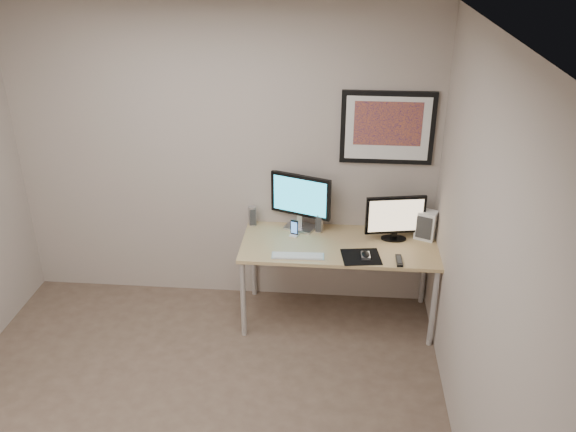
{
  "coord_description": "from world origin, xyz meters",
  "views": [
    {
      "loc": [
        0.96,
        -3.06,
        3.11
      ],
      "look_at": [
        0.6,
        1.1,
        1.09
      ],
      "focal_mm": 38.0,
      "sensor_mm": 36.0,
      "label": 1
    }
  ],
  "objects_px": {
    "phone_dock": "(294,228)",
    "speaker_left": "(252,216)",
    "speaker_right": "(319,223)",
    "fan_unit": "(426,225)",
    "desk": "(339,251)",
    "monitor_tv": "(395,217)",
    "monitor_large": "(301,199)",
    "keyboard": "(298,256)",
    "framed_art": "(388,128)"
  },
  "relations": [
    {
      "from": "monitor_large",
      "to": "fan_unit",
      "type": "xyz_separation_m",
      "value": [
        1.05,
        -0.09,
        -0.15
      ]
    },
    {
      "from": "desk",
      "to": "monitor_tv",
      "type": "relative_size",
      "value": 3.26
    },
    {
      "from": "phone_dock",
      "to": "fan_unit",
      "type": "relative_size",
      "value": 0.59
    },
    {
      "from": "phone_dock",
      "to": "monitor_tv",
      "type": "bearing_deg",
      "value": 20.62
    },
    {
      "from": "fan_unit",
      "to": "monitor_large",
      "type": "bearing_deg",
      "value": -161.87
    },
    {
      "from": "desk",
      "to": "monitor_large",
      "type": "xyz_separation_m",
      "value": [
        -0.34,
        0.25,
        0.34
      ]
    },
    {
      "from": "speaker_left",
      "to": "keyboard",
      "type": "relative_size",
      "value": 0.42
    },
    {
      "from": "framed_art",
      "to": "phone_dock",
      "type": "relative_size",
      "value": 5.13
    },
    {
      "from": "monitor_large",
      "to": "keyboard",
      "type": "relative_size",
      "value": 1.25
    },
    {
      "from": "framed_art",
      "to": "monitor_tv",
      "type": "distance_m",
      "value": 0.73
    },
    {
      "from": "monitor_tv",
      "to": "phone_dock",
      "type": "distance_m",
      "value": 0.84
    },
    {
      "from": "speaker_left",
      "to": "fan_unit",
      "type": "xyz_separation_m",
      "value": [
        1.46,
        -0.12,
        0.04
      ]
    },
    {
      "from": "monitor_large",
      "to": "speaker_left",
      "type": "height_order",
      "value": "monitor_large"
    },
    {
      "from": "fan_unit",
      "to": "desk",
      "type": "bearing_deg",
      "value": -144.17
    },
    {
      "from": "desk",
      "to": "monitor_tv",
      "type": "bearing_deg",
      "value": 13.96
    },
    {
      "from": "speaker_left",
      "to": "phone_dock",
      "type": "distance_m",
      "value": 0.42
    },
    {
      "from": "monitor_tv",
      "to": "desk",
      "type": "bearing_deg",
      "value": -176.6
    },
    {
      "from": "desk",
      "to": "phone_dock",
      "type": "xyz_separation_m",
      "value": [
        -0.38,
        0.1,
        0.14
      ]
    },
    {
      "from": "monitor_large",
      "to": "speaker_left",
      "type": "xyz_separation_m",
      "value": [
        -0.42,
        0.03,
        -0.18
      ]
    },
    {
      "from": "speaker_right",
      "to": "keyboard",
      "type": "height_order",
      "value": "speaker_right"
    },
    {
      "from": "desk",
      "to": "monitor_tv",
      "type": "height_order",
      "value": "monitor_tv"
    },
    {
      "from": "keyboard",
      "to": "speaker_right",
      "type": "bearing_deg",
      "value": 69.83
    },
    {
      "from": "desk",
      "to": "fan_unit",
      "type": "relative_size",
      "value": 6.46
    },
    {
      "from": "monitor_large",
      "to": "speaker_left",
      "type": "relative_size",
      "value": 2.96
    },
    {
      "from": "monitor_large",
      "to": "desk",
      "type": "bearing_deg",
      "value": -16.4
    },
    {
      "from": "monitor_large",
      "to": "speaker_right",
      "type": "relative_size",
      "value": 3.11
    },
    {
      "from": "keyboard",
      "to": "monitor_tv",
      "type": "bearing_deg",
      "value": 22.68
    },
    {
      "from": "framed_art",
      "to": "phone_dock",
      "type": "distance_m",
      "value": 1.12
    },
    {
      "from": "phone_dock",
      "to": "fan_unit",
      "type": "xyz_separation_m",
      "value": [
        1.09,
        0.05,
        0.05
      ]
    },
    {
      "from": "monitor_tv",
      "to": "monitor_large",
      "type": "bearing_deg",
      "value": 159.27
    },
    {
      "from": "framed_art",
      "to": "phone_dock",
      "type": "bearing_deg",
      "value": -162.6
    },
    {
      "from": "speaker_right",
      "to": "fan_unit",
      "type": "relative_size",
      "value": 0.67
    },
    {
      "from": "monitor_tv",
      "to": "speaker_left",
      "type": "distance_m",
      "value": 1.22
    },
    {
      "from": "desk",
      "to": "fan_unit",
      "type": "distance_m",
      "value": 0.75
    },
    {
      "from": "monitor_large",
      "to": "keyboard",
      "type": "height_order",
      "value": "monitor_large"
    },
    {
      "from": "framed_art",
      "to": "monitor_tv",
      "type": "height_order",
      "value": "framed_art"
    },
    {
      "from": "desk",
      "to": "speaker_left",
      "type": "distance_m",
      "value": 0.82
    },
    {
      "from": "phone_dock",
      "to": "speaker_left",
      "type": "bearing_deg",
      "value": 175.06
    },
    {
      "from": "speaker_left",
      "to": "phone_dock",
      "type": "xyz_separation_m",
      "value": [
        0.38,
        -0.18,
        -0.01
      ]
    },
    {
      "from": "desk",
      "to": "framed_art",
      "type": "xyz_separation_m",
      "value": [
        0.35,
        0.33,
        0.96
      ]
    },
    {
      "from": "framed_art",
      "to": "monitor_tv",
      "type": "bearing_deg",
      "value": -65.93
    },
    {
      "from": "desk",
      "to": "monitor_tv",
      "type": "distance_m",
      "value": 0.54
    },
    {
      "from": "fan_unit",
      "to": "speaker_left",
      "type": "bearing_deg",
      "value": -161.49
    },
    {
      "from": "phone_dock",
      "to": "keyboard",
      "type": "bearing_deg",
      "value": -61.0
    },
    {
      "from": "monitor_tv",
      "to": "keyboard",
      "type": "distance_m",
      "value": 0.87
    },
    {
      "from": "fan_unit",
      "to": "speaker_right",
      "type": "bearing_deg",
      "value": -159.83
    },
    {
      "from": "monitor_tv",
      "to": "phone_dock",
      "type": "bearing_deg",
      "value": 169.96
    },
    {
      "from": "framed_art",
      "to": "speaker_right",
      "type": "xyz_separation_m",
      "value": [
        -0.53,
        -0.13,
        -0.81
      ]
    },
    {
      "from": "speaker_left",
      "to": "keyboard",
      "type": "height_order",
      "value": "speaker_left"
    },
    {
      "from": "monitor_tv",
      "to": "keyboard",
      "type": "relative_size",
      "value": 1.19
    }
  ]
}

